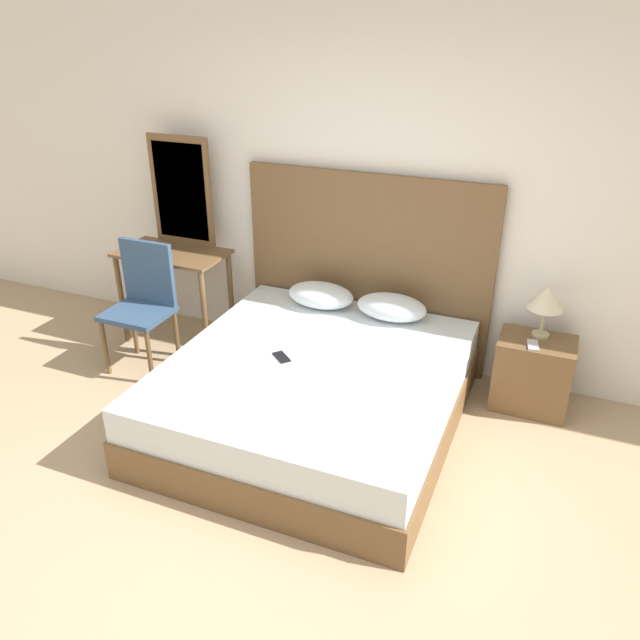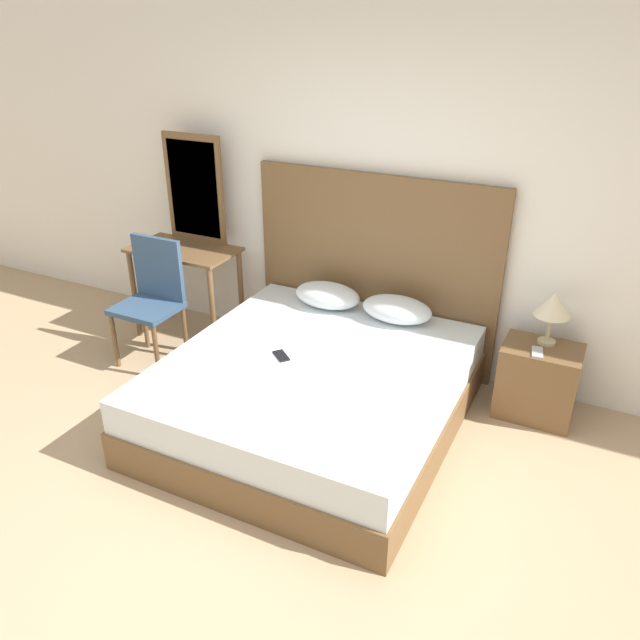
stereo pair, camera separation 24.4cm
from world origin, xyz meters
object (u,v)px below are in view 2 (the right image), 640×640
object	(u,v)px
nightstand	(538,381)
phone_on_nightstand	(537,352)
vanity_desk	(185,266)
bed	(313,392)
phone_on_bed	(281,356)
chair	(153,293)
table_lamp	(553,305)

from	to	relation	value
nightstand	phone_on_nightstand	bearing A→B (deg)	-106.01
vanity_desk	bed	bearing A→B (deg)	-23.78
phone_on_bed	chair	distance (m)	1.34
bed	chair	distance (m)	1.57
phone_on_nightstand	vanity_desk	xyz separation A→B (m)	(-2.83, -0.01, 0.11)
vanity_desk	chair	xyz separation A→B (m)	(0.01, -0.43, -0.07)
bed	vanity_desk	world-z (taller)	vanity_desk
phone_on_nightstand	chair	world-z (taller)	chair
phone_on_bed	bed	bearing A→B (deg)	12.18
bed	vanity_desk	bearing A→B (deg)	156.22
table_lamp	phone_on_nightstand	world-z (taller)	table_lamp
bed	table_lamp	xyz separation A→B (m)	(1.33, 0.85, 0.56)
bed	phone_on_nightstand	size ratio (longest dim) A/B	12.55
vanity_desk	chair	bearing A→B (deg)	-88.48
nightstand	phone_on_nightstand	size ratio (longest dim) A/B	3.29
nightstand	vanity_desk	distance (m)	2.88
phone_on_bed	phone_on_nightstand	distance (m)	1.67
chair	phone_on_nightstand	bearing A→B (deg)	8.88
table_lamp	vanity_desk	world-z (taller)	table_lamp
bed	vanity_desk	distance (m)	1.72
phone_on_bed	nightstand	world-z (taller)	nightstand
nightstand	vanity_desk	size ratio (longest dim) A/B	0.60
table_lamp	chair	distance (m)	2.92
nightstand	phone_on_nightstand	world-z (taller)	phone_on_nightstand
table_lamp	phone_on_bed	bearing A→B (deg)	-149.79
nightstand	chair	bearing A→B (deg)	-169.39
phone_on_nightstand	vanity_desk	size ratio (longest dim) A/B	0.18
phone_on_bed	table_lamp	xyz separation A→B (m)	(1.54, 0.90, 0.31)
phone_on_bed	chair	world-z (taller)	chair
table_lamp	vanity_desk	distance (m)	2.87
phone_on_bed	chair	bearing A→B (deg)	167.51
table_lamp	chair	bearing A→B (deg)	-167.97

